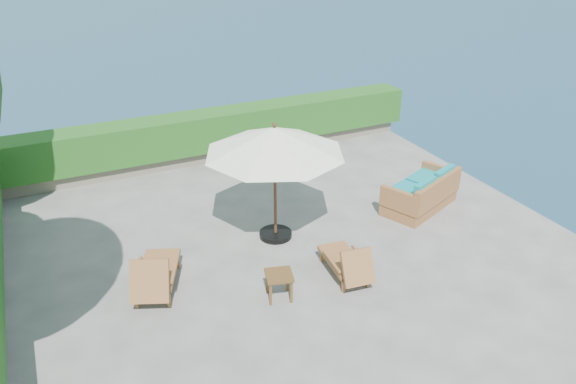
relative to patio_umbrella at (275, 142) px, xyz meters
name	(u,v)px	position (x,y,z in m)	size (l,w,h in m)	color
ground	(291,260)	(-0.09, -0.97, -2.18)	(12.00, 12.00, 0.00)	gray
foundation	(291,321)	(-0.09, -0.97, -3.73)	(12.00, 12.00, 3.00)	#4F473F
ocean	(291,372)	(-0.09, -0.97, -5.18)	(600.00, 600.00, 0.00)	navy
planter_wall_far	(205,154)	(-0.09, 4.63, -2.00)	(12.00, 0.60, 0.36)	slate
hedge_far	(204,131)	(-0.09, 4.63, -1.33)	(12.40, 0.90, 1.00)	#244C15
patio_umbrella	(275,142)	(0.00, 0.00, 0.00)	(2.89, 2.89, 2.58)	black
lounge_left	(155,273)	(-2.75, -0.85, -1.79)	(1.24, 1.76, 0.94)	brown
lounge_right	(347,262)	(0.61, -1.94, -1.84)	(0.74, 1.48, 0.82)	brown
side_table	(279,278)	(-0.80, -1.96, -1.77)	(0.58, 0.58, 0.51)	brown
wicker_loveseat	(422,194)	(3.60, -0.27, -1.81)	(2.16, 1.66, 0.95)	brown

